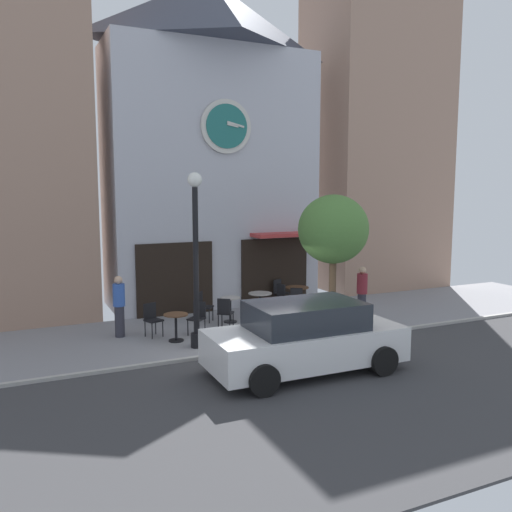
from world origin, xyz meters
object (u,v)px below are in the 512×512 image
object	(u,v)px
cafe_chair_right_end	(279,290)
parked_car_white	(305,338)
cafe_table_rightmost	(230,306)
pedestrian_blue	(119,306)
cafe_chair_outer	(225,311)
cafe_chair_near_tree	(279,296)
cafe_chair_by_entrance	(198,315)
cafe_chair_under_awning	(203,304)
cafe_table_center	(176,323)
cafe_chair_curbside	(152,317)
cafe_chair_mid_row	(297,299)
pedestrian_maroon	(362,293)
cafe_table_near_curb	(297,293)
street_lamp	(196,260)
street_tree	(333,230)
cafe_table_center_right	(260,299)

from	to	relation	value
cafe_chair_right_end	parked_car_white	world-z (taller)	parked_car_white
cafe_table_rightmost	cafe_chair_right_end	xyz separation A→B (m)	(2.38, 1.38, 0.04)
cafe_table_rightmost	pedestrian_blue	bearing A→B (deg)	-176.27
cafe_chair_outer	parked_car_white	distance (m)	4.06
cafe_chair_near_tree	pedestrian_blue	bearing A→B (deg)	-171.12
pedestrian_blue	parked_car_white	bearing A→B (deg)	-54.94
cafe_chair_right_end	cafe_chair_by_entrance	distance (m)	4.32
pedestrian_blue	parked_car_white	world-z (taller)	pedestrian_blue
cafe_chair_under_awning	parked_car_white	distance (m)	5.16
cafe_table_center	cafe_chair_near_tree	size ratio (longest dim) A/B	0.81
cafe_chair_curbside	pedestrian_blue	world-z (taller)	pedestrian_blue
cafe_chair_mid_row	pedestrian_maroon	distance (m)	2.07
cafe_chair_curbside	cafe_table_center	bearing A→B (deg)	-58.59
pedestrian_maroon	cafe_table_near_curb	bearing A→B (deg)	114.31
cafe_chair_outer	pedestrian_maroon	distance (m)	4.20
cafe_chair_mid_row	parked_car_white	xyz separation A→B (m)	(-2.38, -4.61, 0.23)
cafe_chair_mid_row	street_lamp	bearing A→B (deg)	-154.30
cafe_table_near_curb	pedestrian_blue	bearing A→B (deg)	-171.81
cafe_chair_curbside	parked_car_white	distance (m)	4.81
cafe_chair_near_tree	cafe_chair_outer	bearing A→B (deg)	-151.95
cafe_table_center	cafe_chair_right_end	size ratio (longest dim) A/B	0.81
street_tree	cafe_chair_outer	bearing A→B (deg)	150.10
parked_car_white	cafe_table_center	bearing A→B (deg)	118.74
cafe_chair_right_end	cafe_chair_mid_row	bearing A→B (deg)	-96.05
cafe_chair_by_entrance	pedestrian_blue	distance (m)	2.13
cafe_table_rightmost	cafe_table_near_curb	bearing A→B (deg)	13.62
parked_car_white	cafe_table_center_right	bearing A→B (deg)	75.52
cafe_chair_near_tree	parked_car_white	bearing A→B (deg)	-111.64
street_tree	parked_car_white	xyz separation A→B (m)	(-2.34, -2.54, -2.10)
cafe_chair_curbside	cafe_chair_by_entrance	world-z (taller)	same
street_lamp	pedestrian_maroon	world-z (taller)	street_lamp
cafe_table_rightmost	pedestrian_blue	size ratio (longest dim) A/B	0.45
cafe_table_center	cafe_chair_mid_row	xyz separation A→B (m)	(4.28, 1.16, 0.04)
cafe_table_center_right	parked_car_white	size ratio (longest dim) A/B	0.17
street_lamp	pedestrian_blue	bearing A→B (deg)	131.68
cafe_chair_outer	cafe_chair_mid_row	xyz separation A→B (m)	(2.66, 0.57, 0.00)
cafe_chair_right_end	cafe_chair_mid_row	xyz separation A→B (m)	(-0.16, -1.48, 0.00)
cafe_chair_by_entrance	cafe_table_rightmost	bearing A→B (deg)	33.30
cafe_table_center	cafe_table_near_curb	world-z (taller)	cafe_table_near_curb
street_tree	cafe_chair_under_awning	xyz separation A→B (m)	(-2.90, 2.59, -2.33)
cafe_table_near_curb	cafe_chair_mid_row	world-z (taller)	cafe_chair_mid_row
cafe_table_near_curb	cafe_chair_outer	size ratio (longest dim) A/B	0.86
cafe_chair_by_entrance	pedestrian_blue	xyz separation A→B (m)	(-2.00, 0.65, 0.33)
street_tree	cafe_chair_outer	world-z (taller)	street_tree
cafe_table_near_curb	cafe_table_center	bearing A→B (deg)	-158.00
cafe_table_rightmost	cafe_chair_mid_row	distance (m)	2.23
pedestrian_maroon	street_tree	bearing A→B (deg)	-157.10
cafe_chair_under_awning	parked_car_white	world-z (taller)	parked_car_white
cafe_chair_outer	cafe_chair_mid_row	world-z (taller)	same
street_lamp	cafe_chair_curbside	xyz separation A→B (m)	(-0.78, 1.48, -1.70)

